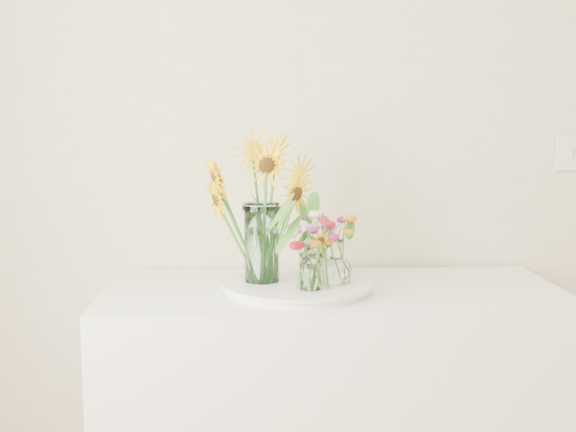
# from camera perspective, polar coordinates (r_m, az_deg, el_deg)

# --- Properties ---
(counter) EXTENTS (1.40, 0.60, 0.90)m
(counter) POSITION_cam_1_polar(r_m,az_deg,el_deg) (2.38, 3.49, -16.30)
(counter) COLOR white
(counter) RESTS_ON ground_plane
(tray) EXTENTS (0.43, 0.43, 0.02)m
(tray) POSITION_cam_1_polar(r_m,az_deg,el_deg) (2.18, 0.71, -5.67)
(tray) COLOR white
(tray) RESTS_ON counter
(mason_jar) EXTENTS (0.12, 0.12, 0.24)m
(mason_jar) POSITION_cam_1_polar(r_m,az_deg,el_deg) (2.16, -2.09, -2.15)
(mason_jar) COLOR #BEEEED
(mason_jar) RESTS_ON tray
(sunflower_bouquet) EXTENTS (0.61, 0.61, 0.46)m
(sunflower_bouquet) POSITION_cam_1_polar(r_m,az_deg,el_deg) (2.15, -2.11, 0.65)
(sunflower_bouquet) COLOR yellow
(sunflower_bouquet) RESTS_ON tray
(small_vase_a) EXTENTS (0.07, 0.07, 0.11)m
(small_vase_a) POSITION_cam_1_polar(r_m,az_deg,el_deg) (2.07, 1.78, -4.48)
(small_vase_a) COLOR white
(small_vase_a) RESTS_ON tray
(wildflower_posy_a) EXTENTS (0.21, 0.21, 0.20)m
(wildflower_posy_a) POSITION_cam_1_polar(r_m,az_deg,el_deg) (2.06, 1.79, -3.26)
(wildflower_posy_a) COLOR orange
(wildflower_posy_a) RESTS_ON tray
(small_vase_b) EXTENTS (0.12, 0.12, 0.14)m
(small_vase_b) POSITION_cam_1_polar(r_m,az_deg,el_deg) (2.16, 3.83, -3.63)
(small_vase_b) COLOR white
(small_vase_b) RESTS_ON tray
(wildflower_posy_b) EXTENTS (0.19, 0.19, 0.23)m
(wildflower_posy_b) POSITION_cam_1_polar(r_m,az_deg,el_deg) (2.15, 3.84, -2.46)
(wildflower_posy_b) COLOR orange
(wildflower_posy_b) RESTS_ON tray
(small_vase_c) EXTENTS (0.07, 0.07, 0.10)m
(small_vase_c) POSITION_cam_1_polar(r_m,az_deg,el_deg) (2.26, 2.12, -3.54)
(small_vase_c) COLOR white
(small_vase_c) RESTS_ON tray
(wildflower_posy_c) EXTENTS (0.19, 0.19, 0.19)m
(wildflower_posy_c) POSITION_cam_1_polar(r_m,az_deg,el_deg) (2.25, 2.12, -2.42)
(wildflower_posy_c) COLOR orange
(wildflower_posy_c) RESTS_ON tray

